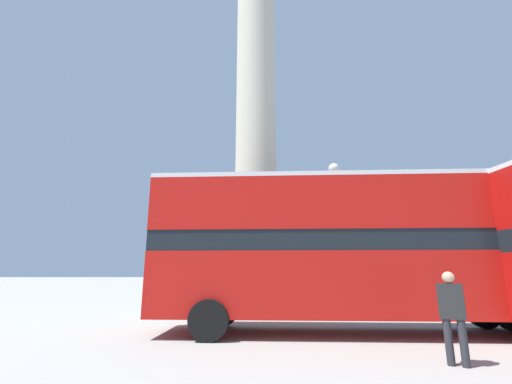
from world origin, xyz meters
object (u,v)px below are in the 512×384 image
bus_b (356,246)px  pedestrian_near_lamp (452,312)px  street_lamp (337,223)px  monument_column (256,172)px  equestrian_statue (393,268)px

bus_b → pedestrian_near_lamp: bus_b is taller
pedestrian_near_lamp → street_lamp: bearing=124.4°
monument_column → equestrian_statue: bearing=28.8°
equestrian_statue → street_lamp: equestrian_statue is taller
monument_column → equestrian_statue: monument_column is taller
bus_b → equestrian_statue: 11.76m
monument_column → street_lamp: size_ratio=3.17×
bus_b → street_lamp: bearing=86.4°
street_lamp → pedestrian_near_lamp: size_ratio=3.76×
monument_column → bus_b: size_ratio=1.72×
equestrian_statue → pedestrian_near_lamp: bearing=-111.3°
monument_column → pedestrian_near_lamp: size_ratio=11.93×
street_lamp → equestrian_statue: bearing=52.3°
equestrian_statue → pedestrian_near_lamp: (-4.66, -13.73, -0.97)m
equestrian_statue → street_lamp: size_ratio=1.04×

